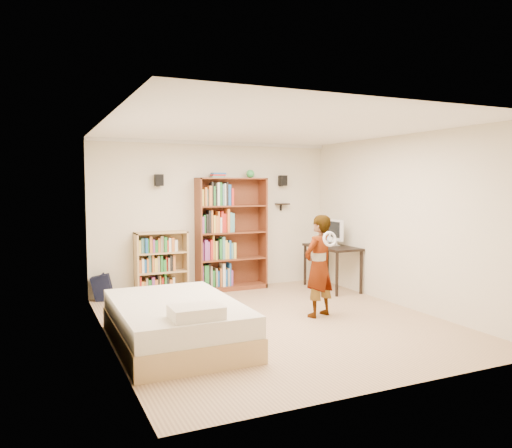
{
  "coord_description": "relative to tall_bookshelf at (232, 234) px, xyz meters",
  "views": [
    {
      "loc": [
        -3.08,
        -6.13,
        1.92
      ],
      "look_at": [
        -0.03,
        0.6,
        1.34
      ],
      "focal_mm": 35.0,
      "sensor_mm": 36.0,
      "label": 1
    }
  ],
  "objects": [
    {
      "name": "wall_shelf",
      "position": [
        1.1,
        0.1,
        0.53
      ],
      "size": [
        0.25,
        0.16,
        0.02
      ],
      "primitive_type": "cube",
      "color": "black",
      "rests_on": "room_shell"
    },
    {
      "name": "speaker_left",
      "position": [
        -1.3,
        0.09,
        0.98
      ],
      "size": [
        0.14,
        0.12,
        0.2
      ],
      "primitive_type": "cube",
      "color": "black",
      "rests_on": "room_shell"
    },
    {
      "name": "room_shell",
      "position": [
        -0.25,
        -2.31,
        0.74
      ],
      "size": [
        4.52,
        5.02,
        2.71
      ],
      "color": "beige",
      "rests_on": "ground"
    },
    {
      "name": "imac",
      "position": [
        1.74,
        -0.73,
        0.02
      ],
      "size": [
        0.15,
        0.49,
        0.48
      ],
      "primitive_type": null,
      "rotation": [
        0.0,
        0.0,
        -0.11
      ],
      "color": "silver",
      "rests_on": "computer_desk"
    },
    {
      "name": "computer_desk",
      "position": [
        1.68,
        -0.76,
        -0.62
      ],
      "size": [
        0.59,
        1.18,
        0.8
      ],
      "primitive_type": null,
      "color": "black",
      "rests_on": "ground"
    },
    {
      "name": "low_bookshelf",
      "position": [
        -1.3,
        0.02,
        -0.47
      ],
      "size": [
        0.89,
        0.33,
        1.11
      ],
      "primitive_type": null,
      "color": "tan",
      "rests_on": "ground"
    },
    {
      "name": "crown_molding",
      "position": [
        -0.25,
        -2.31,
        1.65
      ],
      "size": [
        4.5,
        5.0,
        0.06
      ],
      "color": "silver",
      "rests_on": "room_shell"
    },
    {
      "name": "ground",
      "position": [
        -0.25,
        -2.31,
        -1.02
      ],
      "size": [
        4.5,
        5.0,
        0.01
      ],
      "primitive_type": "cube",
      "color": "tan",
      "rests_on": "ground"
    },
    {
      "name": "tall_bookshelf",
      "position": [
        0.0,
        0.0,
        0.0
      ],
      "size": [
        1.29,
        0.38,
        2.05
      ],
      "primitive_type": null,
      "color": "brown",
      "rests_on": "ground"
    },
    {
      "name": "person",
      "position": [
        0.46,
        -2.29,
        -0.28
      ],
      "size": [
        0.63,
        0.52,
        1.49
      ],
      "primitive_type": "imported",
      "rotation": [
        0.0,
        0.0,
        3.49
      ],
      "color": "black",
      "rests_on": "ground"
    },
    {
      "name": "daybed",
      "position": [
        -1.77,
        -2.65,
        -0.7
      ],
      "size": [
        1.42,
        2.19,
        0.65
      ],
      "primitive_type": null,
      "color": "white",
      "rests_on": "ground"
    },
    {
      "name": "speaker_right",
      "position": [
        1.1,
        0.09,
        0.98
      ],
      "size": [
        0.14,
        0.12,
        0.2
      ],
      "primitive_type": "cube",
      "color": "black",
      "rests_on": "room_shell"
    },
    {
      "name": "navy_bag",
      "position": [
        -2.29,
        0.03,
        -0.8
      ],
      "size": [
        0.38,
        0.3,
        0.44
      ],
      "primitive_type": null,
      "rotation": [
        0.0,
        0.0,
        -0.29
      ],
      "color": "black",
      "rests_on": "ground"
    },
    {
      "name": "wii_wheel",
      "position": [
        0.46,
        -2.56,
        0.14
      ],
      "size": [
        0.22,
        0.08,
        0.22
      ],
      "primitive_type": "torus",
      "rotation": [
        1.36,
        0.0,
        0.0
      ],
      "color": "silver",
      "rests_on": "person"
    }
  ]
}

